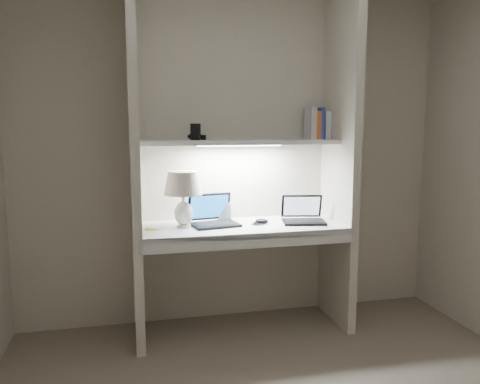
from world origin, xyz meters
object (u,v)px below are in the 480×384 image
object	(u,v)px
table_lamp	(183,190)
laptop_netbook	(303,216)
speaker	(225,211)
book_row	(321,124)
laptop_main	(213,218)

from	to	relation	value
table_lamp	laptop_netbook	bearing A→B (deg)	-1.29
speaker	book_row	xyz separation A→B (m)	(0.74, -0.02, 0.64)
laptop_netbook	book_row	xyz separation A→B (m)	(0.19, 0.17, 0.66)
laptop_netbook	laptop_main	bearing A→B (deg)	-173.32
table_lamp	laptop_main	size ratio (longest dim) A/B	1.08
laptop_main	book_row	size ratio (longest dim) A/B	1.53
book_row	laptop_main	bearing A→B (deg)	-172.50
table_lamp	laptop_main	xyz separation A→B (m)	(0.21, 0.04, -0.21)
laptop_main	speaker	size ratio (longest dim) A/B	2.67
laptop_netbook	book_row	bearing A→B (deg)	52.35
table_lamp	laptop_netbook	xyz separation A→B (m)	(0.87, -0.02, -0.22)
table_lamp	book_row	distance (m)	1.16
speaker	book_row	world-z (taller)	book_row
laptop_netbook	book_row	world-z (taller)	book_row
table_lamp	book_row	bearing A→B (deg)	7.94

